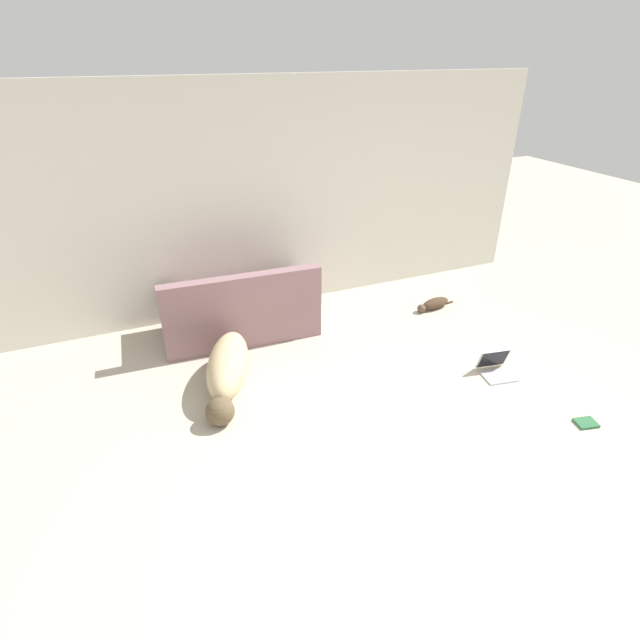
% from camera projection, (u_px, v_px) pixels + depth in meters
% --- Properties ---
extents(ground_plane, '(20.00, 20.00, 0.00)m').
position_uv_depth(ground_plane, '(454.00, 509.00, 3.57)').
color(ground_plane, '#BCB29E').
extents(wall_back, '(6.75, 0.06, 2.66)m').
position_uv_depth(wall_back, '(281.00, 199.00, 5.86)').
color(wall_back, silver).
rests_on(wall_back, ground_plane).
extents(couch, '(1.74, 0.89, 0.84)m').
position_uv_depth(couch, '(240.00, 313.00, 5.62)').
color(couch, gray).
rests_on(couch, ground_plane).
extents(dog, '(0.74, 1.44, 0.43)m').
position_uv_depth(dog, '(228.00, 369.00, 4.75)').
color(dog, tan).
rests_on(dog, ground_plane).
extents(cat, '(0.59, 0.22, 0.13)m').
position_uv_depth(cat, '(434.00, 304.00, 6.26)').
color(cat, '#473323').
rests_on(cat, ground_plane).
extents(laptop_open, '(0.36, 0.36, 0.24)m').
position_uv_depth(laptop_open, '(495.00, 366.00, 5.02)').
color(laptop_open, '#B7B7BC').
rests_on(laptop_open, ground_plane).
extents(book_green, '(0.21, 0.17, 0.02)m').
position_uv_depth(book_green, '(586.00, 423.00, 4.36)').
color(book_green, '#2D663D').
rests_on(book_green, ground_plane).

